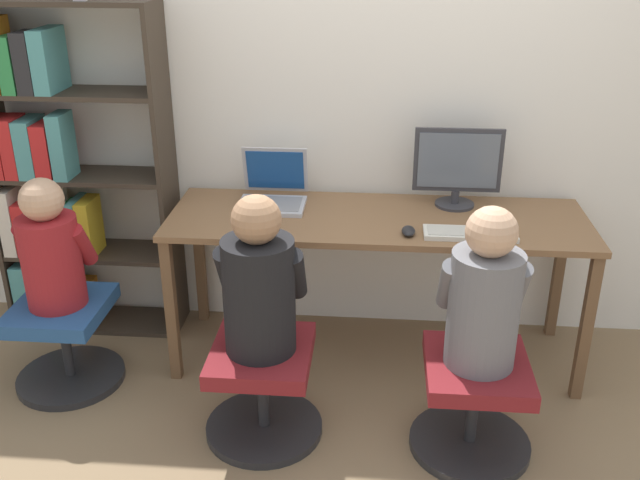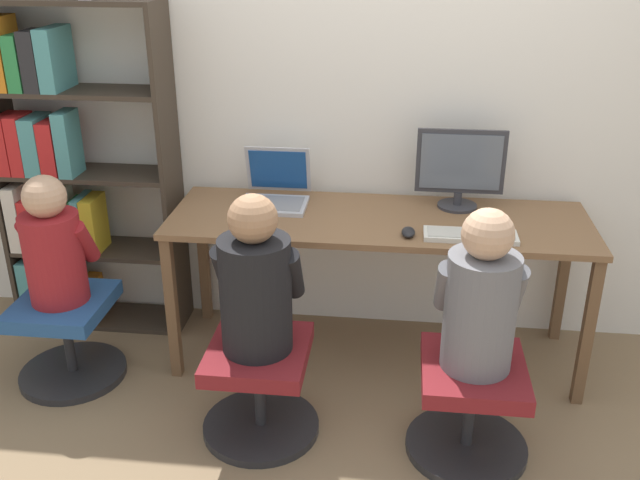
# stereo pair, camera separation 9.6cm
# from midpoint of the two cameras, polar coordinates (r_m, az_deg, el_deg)

# --- Properties ---
(ground_plane) EXTENTS (14.00, 14.00, 0.00)m
(ground_plane) POSITION_cam_midpoint_polar(r_m,az_deg,el_deg) (3.51, 3.35, -11.96)
(ground_plane) COLOR #846B4C
(wall_back) EXTENTS (10.00, 0.05, 2.60)m
(wall_back) POSITION_cam_midpoint_polar(r_m,az_deg,el_deg) (3.64, 4.20, 11.91)
(wall_back) COLOR white
(wall_back) RESTS_ON ground_plane
(desk) EXTENTS (2.01, 0.65, 0.77)m
(desk) POSITION_cam_midpoint_polar(r_m,az_deg,el_deg) (3.45, 3.79, 0.68)
(desk) COLOR brown
(desk) RESTS_ON ground_plane
(desktop_monitor) EXTENTS (0.43, 0.19, 0.39)m
(desktop_monitor) POSITION_cam_midpoint_polar(r_m,az_deg,el_deg) (3.54, 10.17, 5.71)
(desktop_monitor) COLOR #333338
(desktop_monitor) RESTS_ON desk
(laptop) EXTENTS (0.33, 0.33, 0.27)m
(laptop) POSITION_cam_midpoint_polar(r_m,az_deg,el_deg) (3.57, -4.57, 3.74)
(laptop) COLOR #B7B7BC
(laptop) RESTS_ON desk
(keyboard) EXTENTS (0.41, 0.14, 0.03)m
(keyboard) POSITION_cam_midpoint_polar(r_m,az_deg,el_deg) (3.26, 11.10, 0.52)
(keyboard) COLOR silver
(keyboard) RESTS_ON desk
(computer_mouse_by_keyboard) EXTENTS (0.06, 0.11, 0.03)m
(computer_mouse_by_keyboard) POSITION_cam_midpoint_polar(r_m,az_deg,el_deg) (3.23, 6.25, 0.72)
(computer_mouse_by_keyboard) COLOR black
(computer_mouse_by_keyboard) RESTS_ON desk
(office_chair_left) EXTENTS (0.51, 0.51, 0.43)m
(office_chair_left) POSITION_cam_midpoint_polar(r_m,az_deg,el_deg) (3.10, 11.31, -12.50)
(office_chair_left) COLOR #262628
(office_chair_left) RESTS_ON ground_plane
(office_chair_right) EXTENTS (0.51, 0.51, 0.43)m
(office_chair_right) POSITION_cam_midpoint_polar(r_m,az_deg,el_deg) (3.14, -5.49, -11.54)
(office_chair_right) COLOR #262628
(office_chair_right) RESTS_ON ground_plane
(person_at_monitor) EXTENTS (0.35, 0.31, 0.67)m
(person_at_monitor) POSITION_cam_midpoint_polar(r_m,az_deg,el_deg) (2.84, 12.10, -4.42)
(person_at_monitor) COLOR slate
(person_at_monitor) RESTS_ON office_chair_left
(person_at_laptop) EXTENTS (0.36, 0.32, 0.68)m
(person_at_laptop) POSITION_cam_midpoint_polar(r_m,az_deg,el_deg) (2.89, -5.86, -3.52)
(person_at_laptop) COLOR black
(person_at_laptop) RESTS_ON office_chair_right
(bookshelf) EXTENTS (0.92, 0.30, 1.74)m
(bookshelf) POSITION_cam_midpoint_polar(r_m,az_deg,el_deg) (3.95, -21.08, 4.30)
(bookshelf) COLOR #382D23
(bookshelf) RESTS_ON ground_plane
(office_chair_side) EXTENTS (0.51, 0.51, 0.43)m
(office_chair_side) POSITION_cam_midpoint_polar(r_m,az_deg,el_deg) (3.67, -20.43, -7.40)
(office_chair_side) COLOR #262628
(office_chair_side) RESTS_ON ground_plane
(person_near_shelf) EXTENTS (0.33, 0.29, 0.62)m
(person_near_shelf) POSITION_cam_midpoint_polar(r_m,az_deg,el_deg) (3.47, -21.50, -0.74)
(person_near_shelf) COLOR maroon
(person_near_shelf) RESTS_ON office_chair_side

